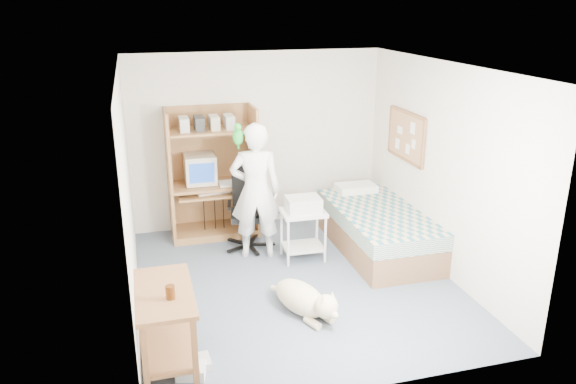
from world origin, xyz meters
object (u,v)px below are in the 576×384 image
Objects in this scene: side_desk at (166,317)px; dog at (304,299)px; bed at (377,229)px; printer_cart at (303,227)px; computer_hutch at (213,178)px; person at (256,191)px; office_chair at (249,220)px.

dog is at bearing 19.27° from side_desk.
printer_cart is (-1.03, -0.01, 0.14)m from bed.
computer_hutch is 0.89× the size of bed.
computer_hutch is 1.80× the size of side_desk.
computer_hutch is at bearing -53.62° from person.
office_chair is 0.59m from person.
computer_hutch is 2.59m from dog.
computer_hutch reaches higher than bed.
side_desk is at bearing -133.60° from printer_cart.
computer_hutch reaches higher than person.
person is 1.72m from dog.
bed is at bearing -178.26° from person.
bed is 3.10× the size of printer_cart.
computer_hutch is at bearing 80.29° from dog.
office_chair is at bearing 62.55° from side_desk.
computer_hutch reaches higher than printer_cart.
side_desk is 2.67m from office_chair.
dog is (0.17, -1.56, -0.70)m from person.
bed is (2.00, -1.12, -0.53)m from computer_hutch.
dog is at bearing -76.37° from computer_hutch.
bed is at bearing -29.29° from computer_hutch.
printer_cart is at bearing -33.22° from office_chair.
office_chair is 1.04× the size of dog.
printer_cart is (0.59, -0.57, 0.06)m from office_chair.
bed is 1.04m from printer_cart.
bed is 2.00× the size of dog.
computer_hutch is 2.35m from bed.
person is at bearing 171.08° from bed.
computer_hutch is 2.76× the size of printer_cart.
side_desk is 1.53× the size of printer_cart.
bed is 1.70m from person.
person is at bearing 156.38° from printer_cart.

